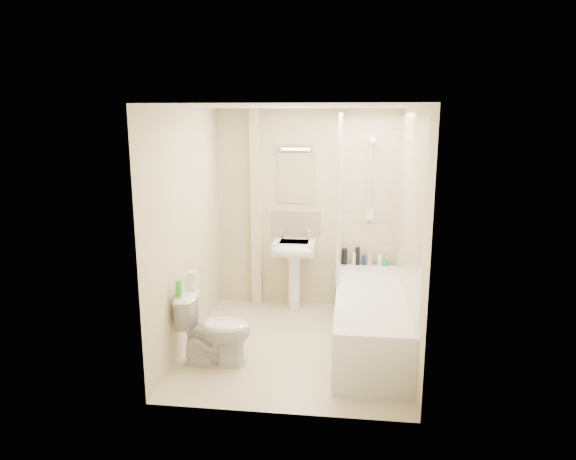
# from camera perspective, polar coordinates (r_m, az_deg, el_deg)

# --- Properties ---
(floor) EXTENTS (2.50, 2.50, 0.00)m
(floor) POSITION_cam_1_polar(r_m,az_deg,el_deg) (5.42, 0.88, -12.69)
(floor) COLOR beige
(floor) RESTS_ON ground
(wall_back) EXTENTS (2.20, 0.02, 2.40)m
(wall_back) POSITION_cam_1_polar(r_m,az_deg,el_deg) (6.25, 2.15, 2.29)
(wall_back) COLOR beige
(wall_back) RESTS_ON ground
(wall_left) EXTENTS (0.02, 2.50, 2.40)m
(wall_left) POSITION_cam_1_polar(r_m,az_deg,el_deg) (5.26, -11.08, 0.11)
(wall_left) COLOR beige
(wall_left) RESTS_ON ground
(wall_right) EXTENTS (0.02, 2.50, 2.40)m
(wall_right) POSITION_cam_1_polar(r_m,az_deg,el_deg) (5.03, 13.47, -0.55)
(wall_right) COLOR beige
(wall_right) RESTS_ON ground
(ceiling) EXTENTS (2.20, 2.50, 0.02)m
(ceiling) POSITION_cam_1_polar(r_m,az_deg,el_deg) (4.91, 0.97, 13.59)
(ceiling) COLOR white
(ceiling) RESTS_ON wall_back
(tile_back) EXTENTS (0.70, 0.01, 1.75)m
(tile_back) POSITION_cam_1_polar(r_m,az_deg,el_deg) (6.18, 9.12, 4.15)
(tile_back) COLOR beige
(tile_back) RESTS_ON wall_back
(tile_right) EXTENTS (0.01, 2.10, 1.75)m
(tile_right) POSITION_cam_1_polar(r_m,az_deg,el_deg) (5.11, 13.31, 2.22)
(tile_right) COLOR beige
(tile_right) RESTS_ON wall_right
(pipe_boxing) EXTENTS (0.12, 0.12, 2.40)m
(pipe_boxing) POSITION_cam_1_polar(r_m,az_deg,el_deg) (6.27, -3.55, 2.32)
(pipe_boxing) COLOR beige
(pipe_boxing) RESTS_ON ground
(splashback) EXTENTS (0.60, 0.02, 0.30)m
(splashback) POSITION_cam_1_polar(r_m,az_deg,el_deg) (6.28, 0.89, 0.78)
(splashback) COLOR beige
(splashback) RESTS_ON wall_back
(mirror) EXTENTS (0.46, 0.01, 0.60)m
(mirror) POSITION_cam_1_polar(r_m,az_deg,el_deg) (6.19, 0.90, 5.76)
(mirror) COLOR white
(mirror) RESTS_ON wall_back
(strip_light) EXTENTS (0.42, 0.07, 0.07)m
(strip_light) POSITION_cam_1_polar(r_m,az_deg,el_deg) (6.14, 0.89, 9.17)
(strip_light) COLOR silver
(strip_light) RESTS_ON wall_back
(bathtub) EXTENTS (0.70, 2.10, 0.55)m
(bathtub) POSITION_cam_1_polar(r_m,az_deg,el_deg) (5.40, 9.09, -9.61)
(bathtub) COLOR white
(bathtub) RESTS_ON ground
(shower_screen) EXTENTS (0.04, 0.92, 1.80)m
(shower_screen) POSITION_cam_1_polar(r_m,az_deg,el_deg) (5.74, 5.77, 3.86)
(shower_screen) COLOR white
(shower_screen) RESTS_ON bathtub
(shower_fixture) EXTENTS (0.10, 0.16, 0.99)m
(shower_fixture) POSITION_cam_1_polar(r_m,az_deg,el_deg) (6.12, 9.15, 5.20)
(shower_fixture) COLOR white
(shower_fixture) RESTS_ON wall_back
(pedestal_sink) EXTENTS (0.50, 0.47, 0.96)m
(pedestal_sink) POSITION_cam_1_polar(r_m,az_deg,el_deg) (6.15, 0.65, -2.88)
(pedestal_sink) COLOR white
(pedestal_sink) RESTS_ON ground
(bottle_black_a) EXTENTS (0.07, 0.07, 0.20)m
(bottle_black_a) POSITION_cam_1_polar(r_m,az_deg,el_deg) (6.26, 6.27, -2.93)
(bottle_black_a) COLOR black
(bottle_black_a) RESTS_ON bathtub
(bottle_white_a) EXTENTS (0.05, 0.05, 0.15)m
(bottle_white_a) POSITION_cam_1_polar(r_m,az_deg,el_deg) (6.27, 7.36, -3.18)
(bottle_white_a) COLOR white
(bottle_white_a) RESTS_ON bathtub
(bottle_black_b) EXTENTS (0.06, 0.06, 0.22)m
(bottle_black_b) POSITION_cam_1_polar(r_m,az_deg,el_deg) (6.26, 7.72, -2.88)
(bottle_black_b) COLOR black
(bottle_black_b) RESTS_ON bathtub
(bottle_blue) EXTENTS (0.05, 0.05, 0.12)m
(bottle_blue) POSITION_cam_1_polar(r_m,az_deg,el_deg) (6.27, 8.42, -3.32)
(bottle_blue) COLOR navy
(bottle_blue) RESTS_ON bathtub
(bottle_cream) EXTENTS (0.06, 0.06, 0.18)m
(bottle_cream) POSITION_cam_1_polar(r_m,az_deg,el_deg) (6.27, 9.10, -3.10)
(bottle_cream) COLOR beige
(bottle_cream) RESTS_ON bathtub
(bottle_white_b) EXTENTS (0.05, 0.05, 0.14)m
(bottle_white_b) POSITION_cam_1_polar(r_m,az_deg,el_deg) (6.28, 10.17, -3.30)
(bottle_white_b) COLOR white
(bottle_white_b) RESTS_ON bathtub
(bottle_green) EXTENTS (0.06, 0.06, 0.08)m
(bottle_green) POSITION_cam_1_polar(r_m,az_deg,el_deg) (6.29, 10.74, -3.57)
(bottle_green) COLOR green
(bottle_green) RESTS_ON bathtub
(toilet) EXTENTS (0.45, 0.71, 0.69)m
(toilet) POSITION_cam_1_polar(r_m,az_deg,el_deg) (4.99, -8.10, -10.80)
(toilet) COLOR white
(toilet) RESTS_ON ground
(toilet_roll_lower) EXTENTS (0.11, 0.11, 0.09)m
(toilet_roll_lower) POSITION_cam_1_polar(r_m,az_deg,el_deg) (4.99, -10.68, -6.07)
(toilet_roll_lower) COLOR white
(toilet_roll_lower) RESTS_ON toilet
(toilet_roll_upper) EXTENTS (0.11, 0.11, 0.09)m
(toilet_roll_upper) POSITION_cam_1_polar(r_m,az_deg,el_deg) (4.97, -10.53, -5.06)
(toilet_roll_upper) COLOR white
(toilet_roll_upper) RESTS_ON toilet_roll_lower
(green_bottle) EXTENTS (0.05, 0.05, 0.16)m
(green_bottle) POSITION_cam_1_polar(r_m,az_deg,el_deg) (4.80, -12.06, -6.45)
(green_bottle) COLOR green
(green_bottle) RESTS_ON toilet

